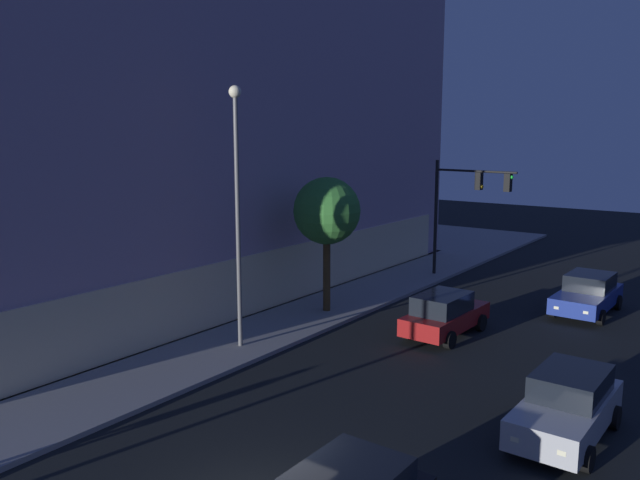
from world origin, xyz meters
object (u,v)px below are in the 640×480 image
object	(u,v)px
modern_building	(90,102)
car_blue	(588,294)
street_lamp_sidewalk	(237,190)
sidewalk_tree	(327,212)
car_red	(445,314)
traffic_light_far_corner	(465,197)
car_silver	(567,405)

from	to	relation	value
modern_building	car_blue	xyz separation A→B (m)	(6.60, -25.97, -8.71)
street_lamp_sidewalk	sidewalk_tree	xyz separation A→B (m)	(5.64, 0.15, -1.35)
sidewalk_tree	car_red	distance (m)	6.58
modern_building	traffic_light_far_corner	size ratio (longest dim) A/B	5.08
traffic_light_far_corner	car_blue	world-z (taller)	traffic_light_far_corner
traffic_light_far_corner	car_silver	world-z (taller)	traffic_light_far_corner
car_blue	car_red	bearing A→B (deg)	150.89
car_red	car_blue	distance (m)	7.61
traffic_light_far_corner	street_lamp_sidewalk	bearing A→B (deg)	172.10
sidewalk_tree	car_red	world-z (taller)	sidewalk_tree
car_silver	car_red	distance (m)	8.49
traffic_light_far_corner	sidewalk_tree	distance (m)	9.63
modern_building	sidewalk_tree	bearing A→B (deg)	-90.90
street_lamp_sidewalk	car_red	xyz separation A→B (m)	(5.85, -5.34, -4.98)
modern_building	traffic_light_far_corner	bearing A→B (deg)	-64.41
street_lamp_sidewalk	car_silver	xyz separation A→B (m)	(0.01, -11.50, -4.98)
traffic_light_far_corner	car_red	size ratio (longest dim) A/B	1.40
car_red	car_blue	xyz separation A→B (m)	(6.65, -3.70, -0.02)
street_lamp_sidewalk	car_red	world-z (taller)	street_lamp_sidewalk
street_lamp_sidewalk	sidewalk_tree	size ratio (longest dim) A/B	1.59
traffic_light_far_corner	sidewalk_tree	world-z (taller)	traffic_light_far_corner
car_silver	car_blue	bearing A→B (deg)	11.14
sidewalk_tree	street_lamp_sidewalk	bearing A→B (deg)	-178.53
traffic_light_far_corner	street_lamp_sidewalk	world-z (taller)	street_lamp_sidewalk
sidewalk_tree	car_blue	world-z (taller)	sidewalk_tree
street_lamp_sidewalk	car_blue	size ratio (longest dim) A/B	1.94
street_lamp_sidewalk	car_silver	size ratio (longest dim) A/B	2.09
modern_building	car_silver	distance (m)	30.30
car_red	street_lamp_sidewalk	bearing A→B (deg)	137.61
street_lamp_sidewalk	car_blue	world-z (taller)	street_lamp_sidewalk
street_lamp_sidewalk	car_blue	bearing A→B (deg)	-35.88
modern_building	sidewalk_tree	world-z (taller)	modern_building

